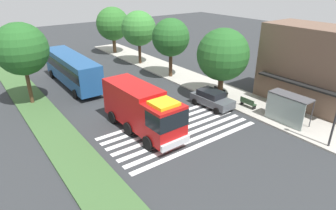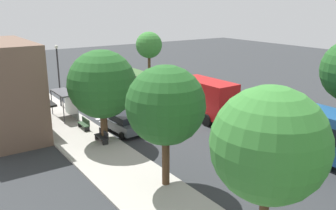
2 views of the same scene
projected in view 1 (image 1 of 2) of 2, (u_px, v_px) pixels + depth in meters
ground_plane at (159, 118)px, 25.92m from camera, size 120.00×120.00×0.00m
sidewalk at (229, 95)px, 30.81m from camera, size 60.00×4.53×0.14m
median_strip at (67, 148)px, 21.40m from camera, size 60.00×3.00×0.14m
crosswalk at (178, 131)px, 23.86m from camera, size 5.85×12.22×0.01m
fire_truck at (143, 109)px, 22.90m from camera, size 8.59×3.04×3.68m
parked_car_west at (212, 99)px, 27.93m from camera, size 4.37×2.27×1.62m
transit_bus at (72, 68)px, 32.97m from camera, size 11.89×2.91×3.51m
bus_stop_shelter at (287, 104)px, 24.17m from camera, size 3.50×1.40×2.46m
bench_near_shelter at (248, 103)px, 27.66m from camera, size 1.60×0.50×0.90m
bench_west_of_shelter at (220, 92)px, 30.30m from camera, size 1.60×0.50×0.90m
storefront_building at (315, 67)px, 27.32m from camera, size 9.61×5.60×7.58m
sidewalk_tree_far_west at (113, 24)px, 45.80m from camera, size 5.20×5.20×7.20m
sidewalk_tree_west at (139, 28)px, 39.82m from camera, size 4.76×4.76×7.31m
sidewalk_tree_center at (171, 38)px, 34.48m from camera, size 4.52×4.52×7.09m
sidewalk_tree_east at (223, 55)px, 28.37m from camera, size 5.16×5.16×7.05m
median_tree_far_west at (21, 49)px, 26.71m from camera, size 4.87×4.87×7.80m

